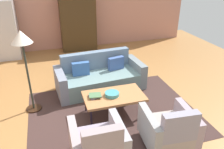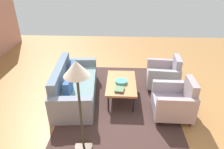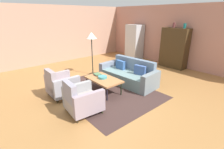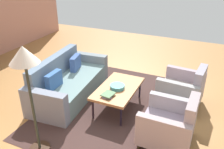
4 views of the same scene
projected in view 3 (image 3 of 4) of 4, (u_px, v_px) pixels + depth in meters
ground_plane at (108, 88)px, 5.62m from camera, size 10.31×10.31×0.00m
wall_back at (177, 36)px, 7.72m from camera, size 8.59×0.12×2.80m
wall_left at (53, 35)px, 8.22m from camera, size 0.12×8.44×2.80m
area_rug at (105, 91)px, 5.40m from camera, size 3.40×2.60×0.01m
couch at (129, 75)px, 6.00m from camera, size 2.16×1.06×0.86m
coffee_table at (103, 80)px, 5.23m from camera, size 1.20×0.70×0.46m
armchair_left at (61, 86)px, 4.98m from camera, size 0.81×0.81×0.88m
armchair_right at (81, 100)px, 4.12m from camera, size 0.86×0.86×0.88m
fruit_bowl at (103, 77)px, 5.24m from camera, size 0.28×0.28×0.07m
book_stack at (97, 74)px, 5.50m from camera, size 0.26×0.23×0.05m
cabinet at (174, 48)px, 7.60m from camera, size 1.20×0.51×1.80m
vase_tall at (174, 25)px, 7.36m from camera, size 0.12×0.12×0.22m
vase_round at (185, 26)px, 7.00m from camera, size 0.11×0.11×0.20m
refrigerator at (134, 42)px, 9.22m from camera, size 0.80×0.73×1.85m
floor_lamp at (92, 39)px, 6.42m from camera, size 0.40×0.40×1.72m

